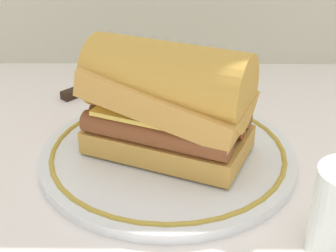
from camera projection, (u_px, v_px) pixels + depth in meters
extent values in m
plane|color=white|center=(160.00, 177.00, 0.56)|extent=(1.50, 1.50, 0.00)
cylinder|color=white|center=(168.00, 155.00, 0.59)|extent=(0.30, 0.30, 0.01)
torus|color=#B29333|center=(168.00, 151.00, 0.58)|extent=(0.27, 0.27, 0.01)
cube|color=gold|center=(168.00, 139.00, 0.58)|extent=(0.20, 0.16, 0.03)
cylinder|color=brown|center=(153.00, 135.00, 0.53)|extent=(0.17, 0.09, 0.02)
cylinder|color=brown|center=(163.00, 124.00, 0.55)|extent=(0.17, 0.09, 0.02)
cylinder|color=brown|center=(172.00, 115.00, 0.57)|extent=(0.17, 0.09, 0.02)
cylinder|color=brown|center=(181.00, 106.00, 0.59)|extent=(0.17, 0.09, 0.02)
cube|color=#EFC64C|center=(168.00, 108.00, 0.56)|extent=(0.17, 0.14, 0.01)
cube|color=gold|center=(168.00, 93.00, 0.55)|extent=(0.20, 0.16, 0.06)
cylinder|color=gold|center=(168.00, 81.00, 0.54)|extent=(0.20, 0.15, 0.08)
cube|color=silver|center=(121.00, 78.00, 0.80)|extent=(0.09, 0.09, 0.01)
cube|color=black|center=(79.00, 91.00, 0.74)|extent=(0.05, 0.05, 0.01)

